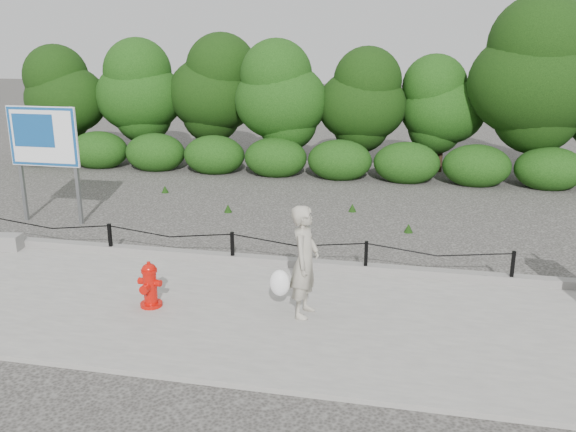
% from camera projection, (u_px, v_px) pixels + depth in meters
% --- Properties ---
extents(ground, '(90.00, 90.00, 0.00)m').
position_uv_depth(ground, '(233.00, 266.00, 11.53)').
color(ground, '#2D2B28').
rests_on(ground, ground).
extents(sidewalk, '(14.00, 4.00, 0.08)m').
position_uv_depth(sidewalk, '(196.00, 309.00, 9.64)').
color(sidewalk, gray).
rests_on(sidewalk, ground).
extents(curb, '(14.00, 0.22, 0.14)m').
position_uv_depth(curb, '(233.00, 258.00, 11.53)').
color(curb, slate).
rests_on(curb, sidewalk).
extents(chain_barrier, '(10.06, 0.06, 0.60)m').
position_uv_depth(chain_barrier, '(232.00, 243.00, 11.40)').
color(chain_barrier, black).
rests_on(chain_barrier, sidewalk).
extents(treeline, '(20.02, 3.80, 5.20)m').
position_uv_depth(treeline, '(336.00, 91.00, 19.00)').
color(treeline, black).
rests_on(treeline, ground).
extents(fire_hydrant, '(0.40, 0.41, 0.74)m').
position_uv_depth(fire_hydrant, '(150.00, 285.00, 9.55)').
color(fire_hydrant, '#C10E07').
rests_on(fire_hydrant, sidewalk).
extents(pedestrian, '(0.75, 0.67, 1.73)m').
position_uv_depth(pedestrian, '(303.00, 263.00, 9.12)').
color(pedestrian, '#A49E8C').
rests_on(pedestrian, sidewalk).
extents(advertising_sign, '(1.68, 0.14, 2.69)m').
position_uv_depth(advertising_sign, '(44.00, 142.00, 13.69)').
color(advertising_sign, slate).
rests_on(advertising_sign, ground).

